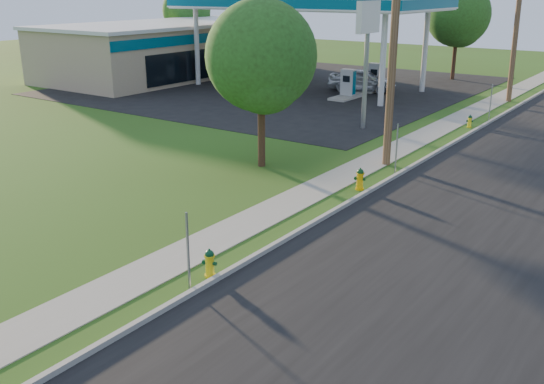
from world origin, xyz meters
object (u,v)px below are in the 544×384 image
(tree_lot, at_px, (459,17))
(hydrant_near, at_px, (210,263))
(fuel_pump_ne, at_px, (348,87))
(car_red, at_px, (267,72))
(car_silver, at_px, (362,80))
(utility_pole_mid, at_px, (394,42))
(tree_back, at_px, (187,13))
(fuel_pump_nw, at_px, (240,76))
(fuel_pump_se, at_px, (375,80))
(hydrant_far, at_px, (470,121))
(fuel_pump_sw, at_px, (272,70))
(price_pylon, at_px, (368,20))
(hydrant_mid, at_px, (360,179))
(tree_verge, at_px, (262,61))
(utility_pole_far, at_px, (517,24))

(tree_lot, height_order, hydrant_near, tree_lot)
(fuel_pump_ne, height_order, car_red, fuel_pump_ne)
(hydrant_near, relative_size, car_silver, 0.16)
(car_silver, bearing_deg, utility_pole_mid, -161.78)
(tree_back, bearing_deg, tree_lot, 4.47)
(utility_pole_mid, xyz_separation_m, fuel_pump_nw, (-17.90, 13.00, -4.23))
(utility_pole_mid, xyz_separation_m, car_silver, (-9.41, 15.99, -4.15))
(fuel_pump_nw, xyz_separation_m, car_red, (0.53, 2.66, 0.03))
(utility_pole_mid, relative_size, fuel_pump_se, 3.06)
(fuel_pump_se, height_order, tree_back, tree_back)
(fuel_pump_ne, relative_size, car_silver, 0.68)
(fuel_pump_nw, height_order, tree_lot, tree_lot)
(tree_lot, xyz_separation_m, car_red, (-11.21, -9.70, -4.01))
(tree_back, bearing_deg, hydrant_far, -23.47)
(fuel_pump_ne, relative_size, fuel_pump_sw, 1.00)
(price_pylon, distance_m, car_silver, 12.73)
(hydrant_mid, bearing_deg, tree_verge, 175.50)
(hydrant_near, distance_m, car_silver, 29.79)
(hydrant_mid, bearing_deg, utility_pole_far, 91.70)
(utility_pole_mid, relative_size, fuel_pump_ne, 3.06)
(hydrant_near, relative_size, hydrant_mid, 0.93)
(tree_lot, relative_size, tree_back, 1.04)
(utility_pole_far, distance_m, fuel_pump_sw, 18.39)
(price_pylon, xyz_separation_m, hydrant_near, (4.70, -17.49, -5.06))
(hydrant_far, relative_size, car_red, 0.12)
(fuel_pump_nw, height_order, hydrant_far, fuel_pump_nw)
(tree_back, distance_m, hydrant_far, 36.36)
(fuel_pump_sw, distance_m, price_pylon, 18.72)
(utility_pole_mid, distance_m, price_pylon, 6.76)
(utility_pole_far, xyz_separation_m, car_silver, (-9.41, -2.01, -4.00))
(fuel_pump_ne, height_order, fuel_pump_se, same)
(price_pylon, height_order, hydrant_near, price_pylon)
(utility_pole_mid, height_order, fuel_pump_sw, utility_pole_mid)
(tree_verge, bearing_deg, utility_pole_far, 79.36)
(tree_verge, bearing_deg, tree_back, 137.19)
(fuel_pump_sw, distance_m, fuel_pump_se, 9.00)
(fuel_pump_se, xyz_separation_m, hydrant_near, (9.70, -28.99, -0.35))
(tree_back, distance_m, hydrant_mid, 42.94)
(tree_lot, height_order, hydrant_mid, tree_lot)
(hydrant_mid, height_order, car_silver, car_silver)
(fuel_pump_ne, bearing_deg, hydrant_far, -23.43)
(hydrant_near, xyz_separation_m, hydrant_far, (-0.27, 20.91, -0.04))
(hydrant_near, bearing_deg, tree_verge, 118.57)
(fuel_pump_sw, bearing_deg, hydrant_far, -23.69)
(utility_pole_far, height_order, fuel_pump_ne, utility_pole_far)
(tree_verge, bearing_deg, car_red, 125.35)
(car_red, distance_m, car_silver, 7.96)
(hydrant_mid, bearing_deg, price_pylon, 116.57)
(car_silver, bearing_deg, fuel_pump_se, -39.38)
(tree_lot, bearing_deg, fuel_pump_sw, -144.54)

